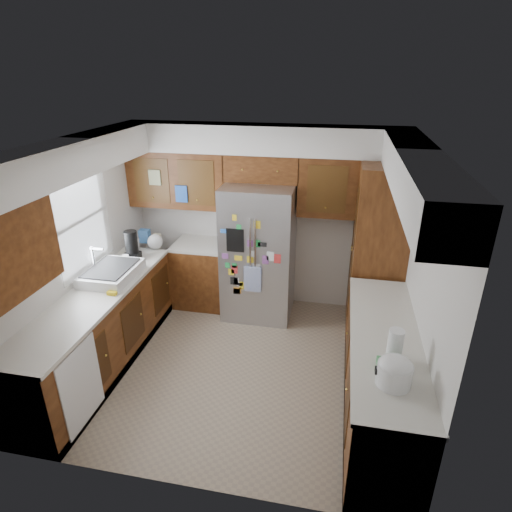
# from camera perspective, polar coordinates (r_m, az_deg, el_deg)

# --- Properties ---
(floor) EXTENTS (3.60, 3.60, 0.00)m
(floor) POSITION_cam_1_polar(r_m,az_deg,el_deg) (5.08, -2.35, -14.27)
(floor) COLOR gray
(floor) RESTS_ON ground
(room_shell) EXTENTS (3.64, 3.24, 2.52)m
(room_shell) POSITION_cam_1_polar(r_m,az_deg,el_deg) (4.57, -2.95, 7.14)
(room_shell) COLOR beige
(room_shell) RESTS_ON ground
(left_counter_run) EXTENTS (1.36, 3.20, 0.92)m
(left_counter_run) POSITION_cam_1_polar(r_m,az_deg,el_deg) (5.29, -16.98, -8.04)
(left_counter_run) COLOR #3B1C0B
(left_counter_run) RESTS_ON ground
(right_counter_run) EXTENTS (0.63, 2.25, 0.92)m
(right_counter_run) POSITION_cam_1_polar(r_m,az_deg,el_deg) (4.38, 16.17, -15.57)
(right_counter_run) COLOR #3B1C0B
(right_counter_run) RESTS_ON ground
(pantry) EXTENTS (0.60, 0.90, 2.15)m
(pantry) POSITION_cam_1_polar(r_m,az_deg,el_deg) (5.45, 15.92, 0.71)
(pantry) COLOR #3B1C0B
(pantry) RESTS_ON ground
(fridge) EXTENTS (0.90, 0.79, 1.80)m
(fridge) POSITION_cam_1_polar(r_m,az_deg,el_deg) (5.63, 0.36, 0.50)
(fridge) COLOR #A2A1A7
(fridge) RESTS_ON ground
(bridge_cabinet) EXTENTS (0.96, 0.34, 0.35)m
(bridge_cabinet) POSITION_cam_1_polar(r_m,az_deg,el_deg) (5.52, 0.85, 11.74)
(bridge_cabinet) COLOR #3B1C0B
(bridge_cabinet) RESTS_ON fridge
(fridge_top_items) EXTENTS (0.63, 0.33, 0.25)m
(fridge_top_items) POSITION_cam_1_polar(r_m,az_deg,el_deg) (5.41, 1.28, 14.65)
(fridge_top_items) COLOR #1B43AD
(fridge_top_items) RESTS_ON bridge_cabinet
(sink_assembly) EXTENTS (0.52, 0.74, 0.37)m
(sink_assembly) POSITION_cam_1_polar(r_m,az_deg,el_deg) (5.15, -18.72, -2.13)
(sink_assembly) COLOR white
(sink_assembly) RESTS_ON left_counter_run
(left_counter_clutter) EXTENTS (0.41, 0.80, 0.38)m
(left_counter_clutter) POSITION_cam_1_polar(r_m,az_deg,el_deg) (5.71, -14.99, 1.63)
(left_counter_clutter) COLOR black
(left_counter_clutter) RESTS_ON left_counter_run
(rice_cooker) EXTENTS (0.28, 0.27, 0.24)m
(rice_cooker) POSITION_cam_1_polar(r_m,az_deg,el_deg) (3.49, 18.02, -14.36)
(rice_cooker) COLOR white
(rice_cooker) RESTS_ON right_counter_run
(paper_towel) EXTENTS (0.13, 0.13, 0.28)m
(paper_towel) POSITION_cam_1_polar(r_m,az_deg,el_deg) (3.73, 18.06, -11.23)
(paper_towel) COLOR white
(paper_towel) RESTS_ON right_counter_run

